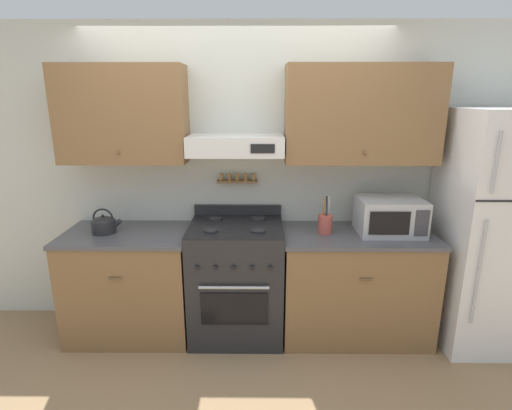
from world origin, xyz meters
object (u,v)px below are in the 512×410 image
stove_range (237,280)px  tea_kettle (104,224)px  microwave (390,216)px  refrigerator (493,231)px  utensil_crock (325,223)px

stove_range → tea_kettle: 1.17m
stove_range → microwave: microwave is taller
refrigerator → utensil_crock: 1.32m
microwave → tea_kettle: bearing=-179.6°
stove_range → tea_kettle: size_ratio=4.33×
microwave → utensil_crock: bearing=-178.0°
tea_kettle → utensil_crock: (1.78, 0.00, 0.01)m
microwave → utensil_crock: utensil_crock is taller
stove_range → utensil_crock: bearing=0.0°
microwave → utensil_crock: 0.52m
refrigerator → utensil_crock: refrigerator is taller
refrigerator → utensil_crock: size_ratio=6.14×
stove_range → utensil_crock: utensil_crock is taller
stove_range → utensil_crock: 0.87m
refrigerator → stove_range: bearing=178.6°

